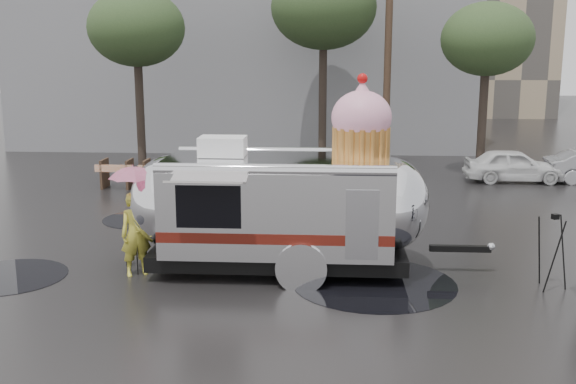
{
  "coord_description": "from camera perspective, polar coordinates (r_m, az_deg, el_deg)",
  "views": [
    {
      "loc": [
        0.34,
        -12.58,
        4.73
      ],
      "look_at": [
        -0.55,
        1.49,
        1.73
      ],
      "focal_mm": 42.0,
      "sensor_mm": 36.0,
      "label": 1
    }
  ],
  "objects": [
    {
      "name": "utility_pole",
      "position": [
        26.67,
        8.46,
        11.62
      ],
      "size": [
        1.6,
        0.28,
        9.0
      ],
      "color": "#473323",
      "rests_on": "ground"
    },
    {
      "name": "tree_left",
      "position": [
        26.63,
        -12.71,
        13.33
      ],
      "size": [
        3.64,
        3.64,
        6.95
      ],
      "color": "#382D26",
      "rests_on": "ground"
    },
    {
      "name": "tripod",
      "position": [
        14.45,
        21.52,
        -4.12
      ],
      "size": [
        0.64,
        0.6,
        1.56
      ],
      "rotation": [
        0.0,
        0.0,
        0.38
      ],
      "color": "black",
      "rests_on": "ground"
    },
    {
      "name": "person_left",
      "position": [
        14.63,
        -12.74,
        -3.51
      ],
      "size": [
        0.77,
        0.69,
        1.79
      ],
      "primitive_type": "imported",
      "rotation": [
        0.0,
        0.0,
        0.52
      ],
      "color": "gold",
      "rests_on": "ground"
    },
    {
      "name": "tree_mid",
      "position": [
        27.63,
        3.04,
        15.31
      ],
      "size": [
        4.2,
        4.2,
        8.03
      ],
      "color": "#382D26",
      "rests_on": "ground"
    },
    {
      "name": "airstream_trailer",
      "position": [
        14.46,
        -0.39,
        -0.83
      ],
      "size": [
        8.06,
        3.05,
        4.34
      ],
      "rotation": [
        0.0,
        0.0,
        0.0
      ],
      "color": "silver",
      "rests_on": "ground"
    },
    {
      "name": "tree_right",
      "position": [
        26.2,
        16.5,
        12.22
      ],
      "size": [
        3.36,
        3.36,
        6.42
      ],
      "color": "#382D26",
      "rests_on": "ground"
    },
    {
      "name": "ground",
      "position": [
        13.45,
        1.98,
        -8.61
      ],
      "size": [
        120.0,
        120.0,
        0.0
      ],
      "primitive_type": "plane",
      "color": "black",
      "rests_on": "ground"
    },
    {
      "name": "barricade_row",
      "position": [
        23.68,
        -10.83,
        1.54
      ],
      "size": [
        4.3,
        0.8,
        1.0
      ],
      "color": "#473323",
      "rests_on": "ground"
    },
    {
      "name": "puddles",
      "position": [
        15.17,
        -3.84,
        -6.18
      ],
      "size": [
        15.08,
        7.86,
        0.01
      ],
      "color": "black",
      "rests_on": "ground"
    },
    {
      "name": "umbrella_pink",
      "position": [
        14.38,
        -12.94,
        0.61
      ],
      "size": [
        1.23,
        1.23,
        2.39
      ],
      "color": "pink",
      "rests_on": "ground"
    },
    {
      "name": "grey_building",
      "position": [
        36.88,
        -3.23,
        14.72
      ],
      "size": [
        22.0,
        12.0,
        13.0
      ],
      "primitive_type": "cube",
      "color": "slate",
      "rests_on": "ground"
    }
  ]
}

